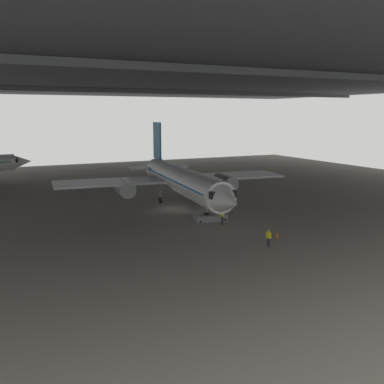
{
  "coord_description": "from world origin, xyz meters",
  "views": [
    {
      "loc": [
        -21.45,
        -47.92,
        11.58
      ],
      "look_at": [
        0.8,
        -2.08,
        2.4
      ],
      "focal_mm": 40.56,
      "sensor_mm": 36.0,
      "label": 1
    }
  ],
  "objects_px": {
    "boarding_stairs": "(211,214)",
    "crew_worker_by_stairs": "(222,215)",
    "traffic_cone_orange": "(277,235)",
    "baggage_tug": "(216,190)",
    "airplane_main": "(181,180)",
    "crew_worker_near_nose": "(269,237)"
  },
  "relations": [
    {
      "from": "crew_worker_by_stairs",
      "to": "traffic_cone_orange",
      "type": "height_order",
      "value": "crew_worker_by_stairs"
    },
    {
      "from": "airplane_main",
      "to": "crew_worker_by_stairs",
      "type": "relative_size",
      "value": 18.43
    },
    {
      "from": "airplane_main",
      "to": "crew_worker_near_nose",
      "type": "bearing_deg",
      "value": -91.44
    },
    {
      "from": "boarding_stairs",
      "to": "crew_worker_by_stairs",
      "type": "bearing_deg",
      "value": -84.85
    },
    {
      "from": "boarding_stairs",
      "to": "baggage_tug",
      "type": "xyz_separation_m",
      "value": [
        8.36,
        14.0,
        -0.19
      ]
    },
    {
      "from": "airplane_main",
      "to": "traffic_cone_orange",
      "type": "relative_size",
      "value": 54.36
    },
    {
      "from": "boarding_stairs",
      "to": "crew_worker_by_stairs",
      "type": "xyz_separation_m",
      "value": [
        0.19,
        -2.11,
        0.31
      ]
    },
    {
      "from": "boarding_stairs",
      "to": "traffic_cone_orange",
      "type": "relative_size",
      "value": 7.39
    },
    {
      "from": "crew_worker_by_stairs",
      "to": "traffic_cone_orange",
      "type": "xyz_separation_m",
      "value": [
        2.18,
        -6.7,
        -0.73
      ]
    },
    {
      "from": "traffic_cone_orange",
      "to": "baggage_tug",
      "type": "distance_m",
      "value": 23.58
    },
    {
      "from": "traffic_cone_orange",
      "to": "boarding_stairs",
      "type": "bearing_deg",
      "value": 105.06
    },
    {
      "from": "airplane_main",
      "to": "crew_worker_near_nose",
      "type": "height_order",
      "value": "airplane_main"
    },
    {
      "from": "crew_worker_by_stairs",
      "to": "traffic_cone_orange",
      "type": "relative_size",
      "value": 2.95
    },
    {
      "from": "crew_worker_by_stairs",
      "to": "baggage_tug",
      "type": "relative_size",
      "value": 0.74
    },
    {
      "from": "crew_worker_near_nose",
      "to": "crew_worker_by_stairs",
      "type": "bearing_deg",
      "value": 88.48
    },
    {
      "from": "traffic_cone_orange",
      "to": "baggage_tug",
      "type": "xyz_separation_m",
      "value": [
        5.99,
        22.81,
        0.23
      ]
    },
    {
      "from": "boarding_stairs",
      "to": "crew_worker_near_nose",
      "type": "xyz_separation_m",
      "value": [
        -0.04,
        -10.73,
        0.19
      ]
    },
    {
      "from": "airplane_main",
      "to": "traffic_cone_orange",
      "type": "distance_m",
      "value": 18.24
    },
    {
      "from": "airplane_main",
      "to": "crew_worker_by_stairs",
      "type": "distance_m",
      "value": 11.42
    },
    {
      "from": "boarding_stairs",
      "to": "crew_worker_near_nose",
      "type": "bearing_deg",
      "value": -90.21
    },
    {
      "from": "traffic_cone_orange",
      "to": "airplane_main",
      "type": "bearing_deg",
      "value": 96.1
    },
    {
      "from": "boarding_stairs",
      "to": "crew_worker_near_nose",
      "type": "distance_m",
      "value": 10.74
    }
  ]
}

